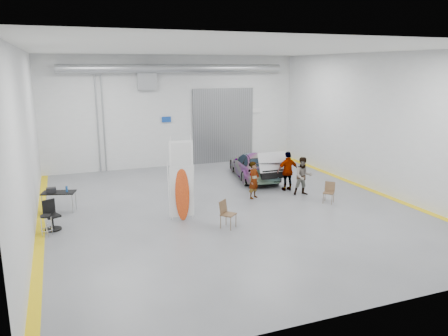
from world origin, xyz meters
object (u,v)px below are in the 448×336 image
object	(u,v)px
person_a	(254,180)
surfboard_display	(183,186)
sedan_car	(254,165)
office_chair	(52,217)
person_c	(288,171)
person_b	(303,176)
folding_chair_far	(328,197)
folding_chair_near	(228,219)
work_table	(57,192)
shop_stool	(47,226)

from	to	relation	value
person_a	surfboard_display	size ratio (longest dim) A/B	0.51
sedan_car	surfboard_display	distance (m)	6.71
sedan_car	office_chair	xyz separation A→B (m)	(-9.32, -3.91, -0.20)
surfboard_display	person_c	bearing A→B (deg)	25.78
person_b	folding_chair_far	xyz separation A→B (m)	(0.37, -1.37, -0.56)
folding_chair_near	folding_chair_far	size ratio (longest dim) A/B	1.12
sedan_car	work_table	distance (m)	9.35
surfboard_display	folding_chair_near	size ratio (longest dim) A/B	3.24
surfboard_display	shop_stool	world-z (taller)	surfboard_display
person_b	work_table	world-z (taller)	person_b
surfboard_display	folding_chair_far	bearing A→B (deg)	3.28
shop_stool	work_table	bearing A→B (deg)	82.08
person_c	office_chair	xyz separation A→B (m)	(-9.79, -1.40, -0.44)
folding_chair_near	work_table	bearing A→B (deg)	103.80
sedan_car	shop_stool	size ratio (longest dim) A/B	6.16
sedan_car	office_chair	size ratio (longest dim) A/B	4.38
work_table	office_chair	bearing A→B (deg)	-95.02
folding_chair_near	shop_stool	distance (m)	5.97
surfboard_display	shop_stool	bearing A→B (deg)	-175.27
person_a	work_table	bearing A→B (deg)	139.59
person_c	folding_chair_near	distance (m)	5.39
work_table	shop_stool	bearing A→B (deg)	-97.92
office_chair	work_table	bearing A→B (deg)	60.28
person_a	folding_chair_far	size ratio (longest dim) A/B	1.85
person_b	folding_chair_far	bearing A→B (deg)	-61.71
person_c	folding_chair_near	xyz separation A→B (m)	(-4.17, -3.37, -0.59)
person_a	folding_chair_far	bearing A→B (deg)	-65.73
surfboard_display	office_chair	bearing A→B (deg)	177.29
person_c	work_table	xyz separation A→B (m)	(-9.61, 0.57, -0.12)
folding_chair_far	work_table	size ratio (longest dim) A/B	0.64
surfboard_display	work_table	size ratio (longest dim) A/B	2.31
person_a	folding_chair_near	distance (m)	3.66
sedan_car	office_chair	distance (m)	10.11
person_c	surfboard_display	world-z (taller)	surfboard_display
sedan_car	shop_stool	bearing A→B (deg)	35.47
folding_chair_near	folding_chair_far	world-z (taller)	folding_chair_near
folding_chair_far	person_b	bearing A→B (deg)	150.99
person_a	shop_stool	xyz separation A→B (m)	(-8.07, -1.43, -0.43)
person_b	person_a	bearing A→B (deg)	-175.17
person_a	office_chair	world-z (taller)	person_a
folding_chair_far	work_table	world-z (taller)	work_table
surfboard_display	person_a	bearing A→B (deg)	28.23
person_b	office_chair	world-z (taller)	person_b
sedan_car	folding_chair_near	world-z (taller)	sedan_car
person_b	shop_stool	world-z (taller)	person_b
sedan_car	work_table	bearing A→B (deg)	22.20
person_b	folding_chair_far	size ratio (longest dim) A/B	1.95
person_a	shop_stool	size ratio (longest dim) A/B	2.18
sedan_car	person_c	bearing A→B (deg)	110.75
person_c	person_b	bearing A→B (deg)	111.00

